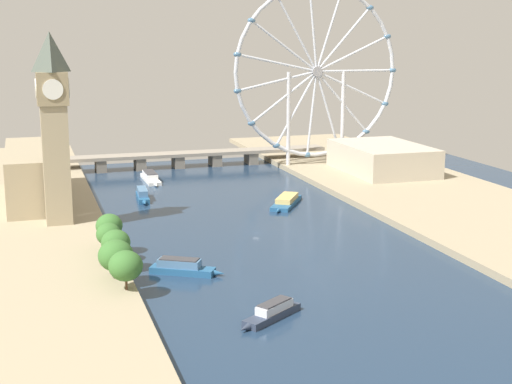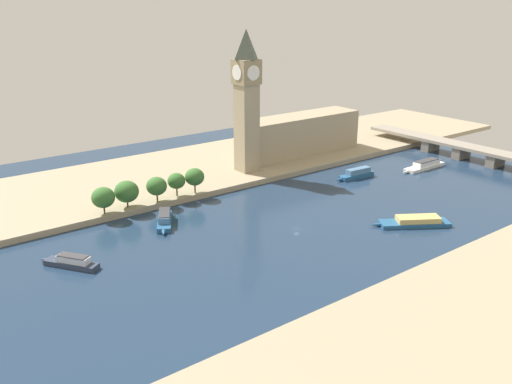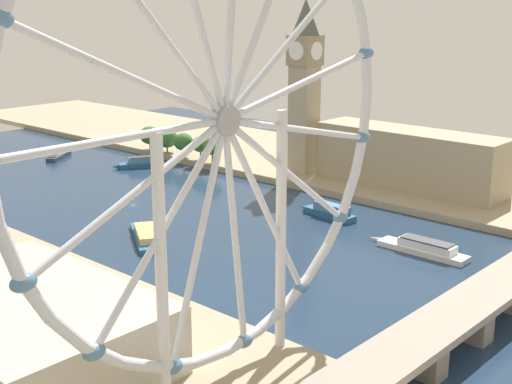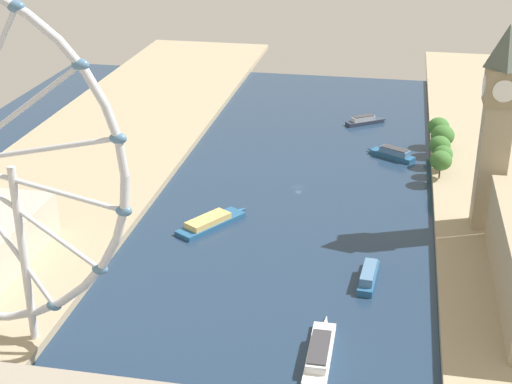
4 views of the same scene
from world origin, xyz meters
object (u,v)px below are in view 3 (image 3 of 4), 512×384
at_px(clock_tower, 305,84).
at_px(tour_boat_0, 329,211).
at_px(tour_boat_1, 141,163).
at_px(tour_boat_2, 59,154).
at_px(ferris_wheel, 225,123).
at_px(tour_boat_4, 423,248).
at_px(river_bridge, 506,285).
at_px(riverside_hall, 24,329).
at_px(parliament_block, 409,158).
at_px(tour_boat_3, 147,235).

xyz_separation_m(clock_tower, tour_boat_0, (42.90, 47.31, -42.44)).
distance_m(tour_boat_1, tour_boat_2, 51.92).
relative_size(ferris_wheel, tour_boat_4, 2.93).
height_order(ferris_wheel, river_bridge, ferris_wheel).
relative_size(ferris_wheel, tour_boat_2, 4.65).
bearing_deg(ferris_wheel, riverside_hall, -54.76).
relative_size(tour_boat_2, tour_boat_4, 0.63).
relative_size(tour_boat_0, tour_boat_1, 1.08).
distance_m(river_bridge, tour_boat_2, 259.02).
distance_m(river_bridge, tour_boat_1, 212.57).
bearing_deg(tour_boat_0, riverside_hall, 102.30).
bearing_deg(tour_boat_2, tour_boat_1, -106.16).
bearing_deg(tour_boat_2, tour_boat_0, -120.81).
distance_m(tour_boat_2, tour_boat_4, 219.41).
bearing_deg(parliament_block, riverside_hall, 4.92).
distance_m(clock_tower, river_bridge, 159.74).
distance_m(riverside_hall, tour_boat_4, 134.45).
height_order(river_bridge, tour_boat_3, river_bridge).
bearing_deg(riverside_hall, tour_boat_4, 168.06).
height_order(ferris_wheel, riverside_hall, ferris_wheel).
height_order(clock_tower, tour_boat_3, clock_tower).
xyz_separation_m(clock_tower, tour_boat_1, (37.79, -74.83, -42.53)).
height_order(parliament_block, tour_boat_0, parliament_block).
bearing_deg(tour_boat_2, river_bridge, -130.00).
bearing_deg(parliament_block, ferris_wheel, 17.91).
bearing_deg(clock_tower, tour_boat_1, -63.20).
xyz_separation_m(clock_tower, ferris_wheel, (159.35, 105.54, 14.04)).
distance_m(clock_tower, tour_boat_3, 117.65).
bearing_deg(parliament_block, river_bridge, 42.97).
distance_m(tour_boat_1, tour_boat_4, 171.01).
bearing_deg(riverside_hall, parliament_block, -175.08).
bearing_deg(parliament_block, tour_boat_2, -69.67).
bearing_deg(parliament_block, tour_boat_4, 34.30).
xyz_separation_m(parliament_block, tour_boat_2, (64.76, -174.73, -13.45)).
height_order(clock_tower, tour_boat_2, clock_tower).
bearing_deg(parliament_block, clock_tower, -78.23).
distance_m(parliament_block, river_bridge, 122.20).
height_order(tour_boat_3, tour_boat_4, tour_boat_4).
relative_size(river_bridge, tour_boat_3, 5.59).
bearing_deg(tour_boat_1, tour_boat_2, -41.31).
bearing_deg(tour_boat_1, ferris_wheel, 86.28).
distance_m(tour_boat_2, tour_boat_3, 149.80).
relative_size(tour_boat_0, tour_boat_3, 0.79).
height_order(parliament_block, riverside_hall, parliament_block).
xyz_separation_m(clock_tower, parliament_block, (-10.55, 50.64, -29.34)).
height_order(clock_tower, ferris_wheel, ferris_wheel).
xyz_separation_m(ferris_wheel, tour_boat_0, (-116.45, -58.23, -56.49)).
distance_m(tour_boat_1, tour_boat_3, 114.69).
bearing_deg(clock_tower, river_bridge, 59.55).
relative_size(clock_tower, tour_boat_4, 2.16).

